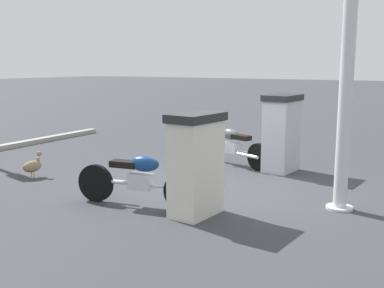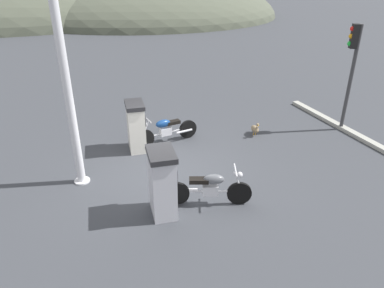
{
  "view_description": "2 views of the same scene",
  "coord_description": "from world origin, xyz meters",
  "px_view_note": "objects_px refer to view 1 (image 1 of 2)",
  "views": [
    {
      "loc": [
        -3.88,
        7.13,
        2.15
      ],
      "look_at": [
        0.9,
        -0.47,
        0.61
      ],
      "focal_mm": 43.16,
      "sensor_mm": 36.0,
      "label": 1
    },
    {
      "loc": [
        -1.91,
        -8.12,
        5.03
      ],
      "look_at": [
        0.72,
        0.03,
        0.75
      ],
      "focal_mm": 33.62,
      "sensor_mm": 36.0,
      "label": 2
    }
  ],
  "objects_px": {
    "fuel_pump_near": "(281,133)",
    "motorcycle_far_pump": "(139,179)",
    "canopy_support_pole": "(348,56)",
    "motorcycle_near_pump": "(233,145)",
    "fuel_pump_far": "(196,164)",
    "wandering_duck": "(33,166)"
  },
  "relations": [
    {
      "from": "motorcycle_far_pump",
      "to": "canopy_support_pole",
      "type": "relative_size",
      "value": 0.44
    },
    {
      "from": "canopy_support_pole",
      "to": "motorcycle_near_pump",
      "type": "bearing_deg",
      "value": -34.28
    },
    {
      "from": "fuel_pump_far",
      "to": "motorcycle_far_pump",
      "type": "xyz_separation_m",
      "value": [
        0.93,
        0.13,
        -0.31
      ]
    },
    {
      "from": "fuel_pump_far",
      "to": "motorcycle_near_pump",
      "type": "xyz_separation_m",
      "value": [
        1.1,
        -3.3,
        -0.32
      ]
    },
    {
      "from": "motorcycle_near_pump",
      "to": "motorcycle_far_pump",
      "type": "distance_m",
      "value": 3.43
    },
    {
      "from": "canopy_support_pole",
      "to": "fuel_pump_near",
      "type": "bearing_deg",
      "value": -48.33
    },
    {
      "from": "motorcycle_near_pump",
      "to": "motorcycle_far_pump",
      "type": "relative_size",
      "value": 0.94
    },
    {
      "from": "motorcycle_near_pump",
      "to": "fuel_pump_far",
      "type": "bearing_deg",
      "value": 108.49
    },
    {
      "from": "fuel_pump_far",
      "to": "motorcycle_far_pump",
      "type": "bearing_deg",
      "value": 7.93
    },
    {
      "from": "fuel_pump_far",
      "to": "wandering_duck",
      "type": "distance_m",
      "value": 3.87
    },
    {
      "from": "wandering_duck",
      "to": "fuel_pump_near",
      "type": "bearing_deg",
      "value": -141.23
    },
    {
      "from": "fuel_pump_far",
      "to": "motorcycle_near_pump",
      "type": "relative_size",
      "value": 0.76
    },
    {
      "from": "fuel_pump_near",
      "to": "fuel_pump_far",
      "type": "xyz_separation_m",
      "value": [
        0.0,
        3.3,
        -0.04
      ]
    },
    {
      "from": "motorcycle_far_pump",
      "to": "canopy_support_pole",
      "type": "height_order",
      "value": "canopy_support_pole"
    },
    {
      "from": "fuel_pump_near",
      "to": "canopy_support_pole",
      "type": "xyz_separation_m",
      "value": [
        -1.7,
        1.91,
        1.49
      ]
    },
    {
      "from": "motorcycle_far_pump",
      "to": "fuel_pump_near",
      "type": "bearing_deg",
      "value": -105.2
    },
    {
      "from": "fuel_pump_far",
      "to": "motorcycle_near_pump",
      "type": "distance_m",
      "value": 3.49
    },
    {
      "from": "fuel_pump_near",
      "to": "motorcycle_far_pump",
      "type": "height_order",
      "value": "fuel_pump_near"
    },
    {
      "from": "fuel_pump_far",
      "to": "wandering_duck",
      "type": "bearing_deg",
      "value": -3.28
    },
    {
      "from": "fuel_pump_far",
      "to": "motorcycle_near_pump",
      "type": "height_order",
      "value": "fuel_pump_far"
    },
    {
      "from": "fuel_pump_near",
      "to": "wandering_duck",
      "type": "bearing_deg",
      "value": 38.77
    },
    {
      "from": "fuel_pump_near",
      "to": "fuel_pump_far",
      "type": "relative_size",
      "value": 1.05
    }
  ]
}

